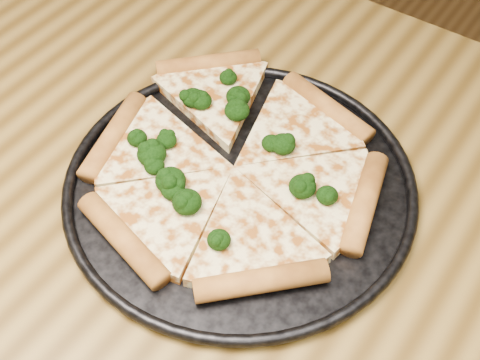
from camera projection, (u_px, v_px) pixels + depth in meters
The scene contains 4 objects.
dining_table at pixel (164, 275), 0.73m from camera, with size 1.20×0.90×0.75m.
pizza_pan at pixel (240, 185), 0.68m from camera, with size 0.36×0.36×0.02m.
pizza at pixel (233, 164), 0.69m from camera, with size 0.33×0.33×0.02m.
broccoli_florets at pixel (211, 149), 0.69m from camera, with size 0.22×0.21×0.02m.
Camera 1 is at (0.29, -0.27, 1.29)m, focal length 50.46 mm.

